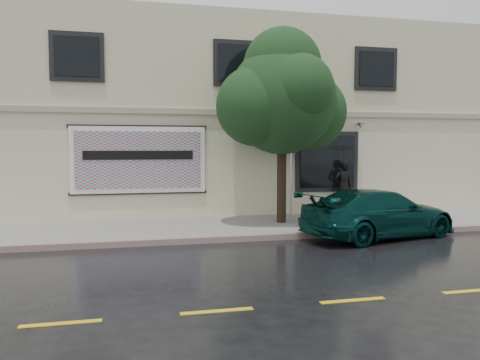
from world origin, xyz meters
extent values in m
plane|color=black|center=(0.00, 0.00, 0.00)|extent=(90.00, 90.00, 0.00)
cube|color=gray|center=(0.00, 3.25, 0.07)|extent=(20.00, 3.50, 0.15)
cube|color=gray|center=(0.00, 1.50, 0.07)|extent=(20.00, 0.18, 0.16)
cube|color=gold|center=(0.00, -3.50, 0.01)|extent=(19.00, 0.12, 0.01)
cube|color=#EBE9BD|center=(0.00, 9.00, 3.50)|extent=(20.00, 8.00, 7.00)
cube|color=#9E9984|center=(0.00, 4.96, 3.60)|extent=(20.00, 0.12, 0.18)
cube|color=black|center=(3.20, 4.96, 1.95)|extent=(2.30, 0.10, 2.10)
cube|color=black|center=(3.20, 4.90, 1.95)|extent=(2.00, 0.05, 1.80)
cube|color=black|center=(-5.00, 4.90, 5.20)|extent=(1.30, 0.05, 1.20)
cube|color=black|center=(0.00, 4.90, 5.20)|extent=(1.30, 0.05, 1.20)
cube|color=black|center=(5.00, 4.90, 5.20)|extent=(1.30, 0.05, 1.20)
cube|color=white|center=(-3.20, 4.93, 2.05)|extent=(4.20, 0.06, 2.10)
cube|color=#DC3D30|center=(-3.20, 4.89, 2.05)|extent=(3.90, 0.04, 1.80)
cube|color=black|center=(-3.20, 4.96, 1.00)|extent=(4.30, 0.10, 0.10)
cube|color=black|center=(-3.20, 4.96, 3.10)|extent=(4.30, 0.10, 0.10)
cube|color=black|center=(-3.20, 4.86, 2.20)|extent=(3.40, 0.02, 0.28)
imported|color=#072F2B|center=(3.10, 1.20, 0.66)|extent=(4.87, 3.05, 1.32)
imported|color=black|center=(3.67, 4.60, 1.08)|extent=(0.70, 0.47, 1.86)
imported|color=black|center=(3.67, 4.60, 2.37)|extent=(1.23, 1.23, 0.71)
cylinder|color=#332616|center=(1.03, 3.37, 1.46)|extent=(0.28, 0.28, 2.63)
sphere|color=black|center=(1.03, 3.37, 3.87)|extent=(3.28, 3.28, 3.28)
cylinder|color=#95989E|center=(1.24, 3.11, 1.56)|extent=(0.06, 0.06, 2.82)
cube|color=silver|center=(1.24, 3.11, 2.70)|extent=(0.35, 0.03, 0.46)
camera|label=1|loc=(-3.39, -10.22, 2.44)|focal=35.00mm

